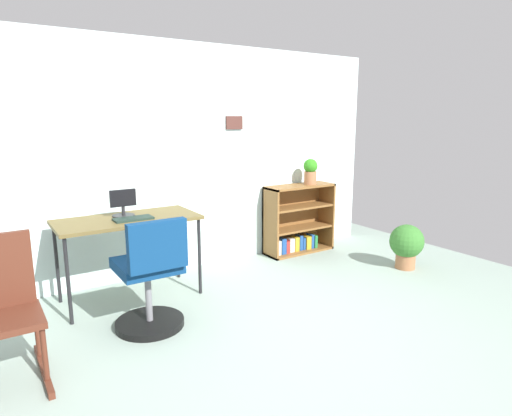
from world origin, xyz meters
TOP-DOWN VIEW (x-y plane):
  - ground_plane at (0.00, 0.00)m, footprint 6.24×6.24m
  - wall_back at (0.00, 2.15)m, footprint 5.20×0.12m
  - desk at (-0.55, 1.66)m, footprint 1.19×0.57m
  - monitor at (-0.56, 1.74)m, footprint 0.22×0.19m
  - keyboard at (-0.53, 1.57)m, footprint 0.32×0.15m
  - office_chair at (-0.61, 0.99)m, footprint 0.52×0.55m
  - rocking_chair at (-1.57, 0.88)m, footprint 0.42×0.64m
  - bookshelf_low at (1.54, 1.96)m, footprint 0.85×0.30m
  - potted_plant_on_shelf at (1.68, 1.90)m, footprint 0.16×0.16m
  - potted_plant_floor at (2.13, 0.83)m, footprint 0.36×0.36m

SIDE VIEW (x-z plane):
  - ground_plane at x=0.00m, z-range 0.00..0.00m
  - potted_plant_floor at x=2.13m, z-range 0.03..0.51m
  - bookshelf_low at x=1.54m, z-range -0.05..0.76m
  - office_chair at x=-0.61m, z-range -0.06..0.83m
  - rocking_chair at x=-1.57m, z-range 0.01..0.89m
  - desk at x=-0.55m, z-range 0.31..1.04m
  - keyboard at x=-0.53m, z-range 0.73..0.75m
  - monitor at x=-0.56m, z-range 0.71..0.95m
  - potted_plant_on_shelf at x=1.68m, z-range 0.81..1.11m
  - wall_back at x=0.00m, z-range 0.00..2.31m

